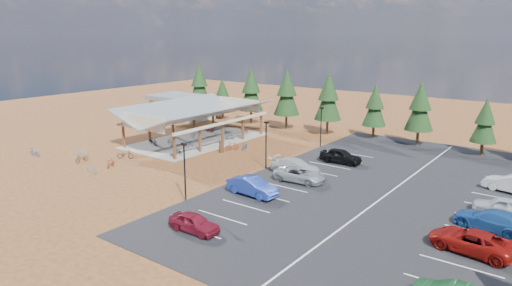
% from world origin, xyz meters
% --- Properties ---
extents(ground, '(140.00, 140.00, 0.00)m').
position_xyz_m(ground, '(0.00, 0.00, 0.00)').
color(ground, brown).
rests_on(ground, ground).
extents(asphalt_lot, '(27.00, 44.00, 0.04)m').
position_xyz_m(asphalt_lot, '(18.50, 3.00, 0.02)').
color(asphalt_lot, black).
rests_on(asphalt_lot, ground).
extents(concrete_pad, '(10.60, 18.60, 0.10)m').
position_xyz_m(concrete_pad, '(-10.00, 7.00, 0.05)').
color(concrete_pad, gray).
rests_on(concrete_pad, ground).
extents(bike_pavilion, '(11.65, 19.40, 4.97)m').
position_xyz_m(bike_pavilion, '(-10.00, 7.00, 3.82)').
color(bike_pavilion, '#552E18').
rests_on(bike_pavilion, concrete_pad).
extents(outbuilding, '(11.00, 7.00, 3.90)m').
position_xyz_m(outbuilding, '(-24.00, 18.00, 2.03)').
color(outbuilding, '#ADA593').
rests_on(outbuilding, ground).
extents(lamp_post_0, '(0.50, 0.25, 5.14)m').
position_xyz_m(lamp_post_0, '(5.00, -10.00, 2.98)').
color(lamp_post_0, black).
rests_on(lamp_post_0, ground).
extents(lamp_post_1, '(0.50, 0.25, 5.14)m').
position_xyz_m(lamp_post_1, '(5.00, 2.00, 2.98)').
color(lamp_post_1, black).
rests_on(lamp_post_1, ground).
extents(lamp_post_2, '(0.50, 0.25, 5.14)m').
position_xyz_m(lamp_post_2, '(5.00, 14.00, 2.98)').
color(lamp_post_2, black).
rests_on(lamp_post_2, ground).
extents(trash_bin_0, '(0.60, 0.60, 0.90)m').
position_xyz_m(trash_bin_0, '(-3.30, 4.30, 0.45)').
color(trash_bin_0, '#462B19').
rests_on(trash_bin_0, ground).
extents(trash_bin_1, '(0.60, 0.60, 0.90)m').
position_xyz_m(trash_bin_1, '(-4.60, 5.81, 0.45)').
color(trash_bin_1, '#462B19').
rests_on(trash_bin_1, ground).
extents(pine_0, '(3.84, 3.84, 8.94)m').
position_xyz_m(pine_0, '(-24.42, 22.82, 5.46)').
color(pine_0, '#382314').
rests_on(pine_0, ground).
extents(pine_1, '(2.94, 2.94, 6.85)m').
position_xyz_m(pine_1, '(-17.94, 21.55, 4.18)').
color(pine_1, '#382314').
rests_on(pine_1, ground).
extents(pine_2, '(3.84, 3.84, 8.94)m').
position_xyz_m(pine_2, '(-11.58, 21.15, 5.46)').
color(pine_2, '#382314').
rests_on(pine_2, ground).
extents(pine_3, '(3.90, 3.90, 9.08)m').
position_xyz_m(pine_3, '(-4.75, 21.02, 5.55)').
color(pine_3, '#382314').
rests_on(pine_3, ground).
extents(pine_4, '(3.82, 3.82, 8.90)m').
position_xyz_m(pine_4, '(2.11, 21.23, 5.44)').
color(pine_4, '#382314').
rests_on(pine_4, ground).
extents(pine_5, '(3.23, 3.23, 7.53)m').
position_xyz_m(pine_5, '(8.46, 22.68, 4.59)').
color(pine_5, '#382314').
rests_on(pine_5, ground).
extents(pine_6, '(3.58, 3.58, 8.35)m').
position_xyz_m(pine_6, '(14.65, 22.26, 5.10)').
color(pine_6, '#382314').
rests_on(pine_6, ground).
extents(pine_7, '(2.95, 2.95, 6.88)m').
position_xyz_m(pine_7, '(22.41, 21.66, 4.20)').
color(pine_7, '#382314').
rests_on(pine_7, ground).
extents(bike_0, '(1.95, 1.02, 0.98)m').
position_xyz_m(bike_0, '(-12.93, 1.87, 0.59)').
color(bike_0, black).
rests_on(bike_0, concrete_pad).
extents(bike_1, '(1.80, 1.04, 1.04)m').
position_xyz_m(bike_1, '(-10.72, 2.83, 0.62)').
color(bike_1, gray).
rests_on(bike_1, concrete_pad).
extents(bike_2, '(1.75, 0.96, 0.87)m').
position_xyz_m(bike_2, '(-11.10, 8.01, 0.53)').
color(bike_2, navy).
rests_on(bike_2, concrete_pad).
extents(bike_3, '(1.59, 0.56, 0.94)m').
position_xyz_m(bike_3, '(-12.30, 12.08, 0.57)').
color(bike_3, maroon).
rests_on(bike_3, concrete_pad).
extents(bike_4, '(1.60, 0.73, 0.81)m').
position_xyz_m(bike_4, '(-6.59, 0.17, 0.51)').
color(bike_4, black).
rests_on(bike_4, concrete_pad).
extents(bike_5, '(1.58, 0.52, 0.94)m').
position_xyz_m(bike_5, '(-8.32, 3.92, 0.57)').
color(bike_5, '#9E9FA6').
rests_on(bike_5, concrete_pad).
extents(bike_6, '(1.60, 0.80, 0.80)m').
position_xyz_m(bike_6, '(-7.05, 10.32, 0.50)').
color(bike_6, '#264A95').
rests_on(bike_6, concrete_pad).
extents(bike_7, '(1.59, 0.71, 0.92)m').
position_xyz_m(bike_7, '(-8.01, 14.80, 0.56)').
color(bike_7, maroon).
rests_on(bike_7, concrete_pad).
extents(bike_8, '(0.73, 1.73, 0.88)m').
position_xyz_m(bike_8, '(-13.06, -8.35, 0.44)').
color(bike_8, black).
rests_on(bike_8, ground).
extents(bike_9, '(1.24, 1.56, 0.95)m').
position_xyz_m(bike_9, '(-16.08, -6.44, 0.47)').
color(bike_9, gray).
rests_on(bike_9, ground).
extents(bike_10, '(1.85, 0.75, 0.95)m').
position_xyz_m(bike_10, '(-19.85, -10.20, 0.47)').
color(bike_10, '#124397').
rests_on(bike_10, ground).
extents(bike_11, '(1.10, 1.68, 0.99)m').
position_xyz_m(bike_11, '(-8.71, -7.70, 0.49)').
color(bike_11, maroon).
rests_on(bike_11, ground).
extents(bike_12, '(1.94, 1.63, 1.00)m').
position_xyz_m(bike_12, '(-10.39, -4.48, 0.50)').
color(bike_12, black).
rests_on(bike_12, ground).
extents(bike_13, '(1.68, 0.50, 1.00)m').
position_xyz_m(bike_13, '(-8.46, -10.22, 0.50)').
color(bike_13, gray).
rests_on(bike_13, ground).
extents(bike_14, '(1.20, 1.95, 0.97)m').
position_xyz_m(bike_14, '(-1.91, 7.11, 0.48)').
color(bike_14, navy).
rests_on(bike_14, ground).
extents(bike_15, '(1.43, 1.80, 1.09)m').
position_xyz_m(bike_15, '(-2.90, 5.84, 0.55)').
color(bike_15, maroon).
rests_on(bike_15, ground).
extents(car_0, '(4.13, 1.80, 1.39)m').
position_xyz_m(car_0, '(10.13, -14.21, 0.73)').
color(car_0, maroon).
rests_on(car_0, asphalt_lot).
extents(car_1, '(4.99, 1.96, 1.62)m').
position_xyz_m(car_1, '(8.87, -5.50, 0.85)').
color(car_1, navy).
rests_on(car_1, asphalt_lot).
extents(car_2, '(5.25, 2.79, 1.41)m').
position_xyz_m(car_2, '(10.24, 0.31, 0.74)').
color(car_2, '#969A9D').
rests_on(car_2, asphalt_lot).
extents(car_3, '(5.51, 2.47, 1.57)m').
position_xyz_m(car_3, '(8.57, 2.24, 0.82)').
color(car_3, '#B8B8B8').
rests_on(car_3, asphalt_lot).
extents(car_4, '(4.78, 2.14, 1.60)m').
position_xyz_m(car_4, '(10.47, 8.71, 0.84)').
color(car_4, black).
rests_on(car_4, asphalt_lot).
extents(car_6, '(5.71, 3.16, 1.51)m').
position_xyz_m(car_6, '(27.05, -5.57, 0.80)').
color(car_6, maroon).
rests_on(car_6, asphalt_lot).
extents(car_7, '(5.69, 3.14, 1.56)m').
position_xyz_m(car_7, '(27.49, -0.99, 0.82)').
color(car_7, '#1F4E93').
rests_on(car_7, asphalt_lot).
extents(car_8, '(4.45, 2.13, 1.47)m').
position_xyz_m(car_8, '(27.55, 2.73, 0.77)').
color(car_8, '#B2B7BB').
rests_on(car_8, asphalt_lot).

